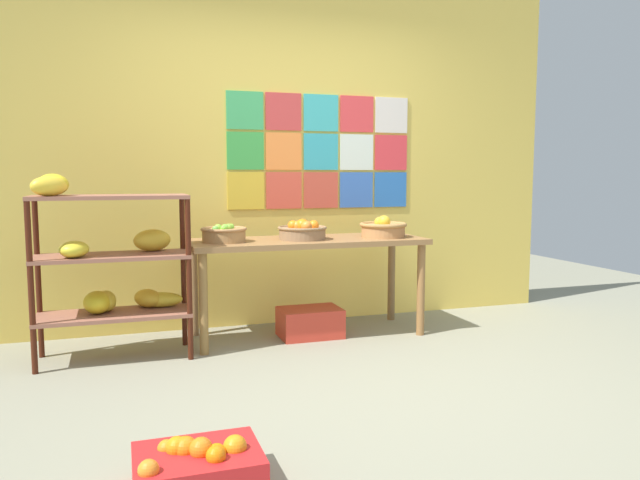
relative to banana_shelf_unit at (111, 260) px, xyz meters
The scene contains 9 objects.
ground 1.84m from the banana_shelf_unit, 39.57° to the right, with size 9.39×9.39×0.00m, color gray.
back_wall_with_art 1.65m from the banana_shelf_unit, 25.16° to the left, with size 4.77×0.07×2.78m.
banana_shelf_unit is the anchor object (origin of this frame).
display_table 1.39m from the banana_shelf_unit, ahead, with size 1.74×0.64×0.73m.
fruit_basket_right 1.35m from the banana_shelf_unit, ahead, with size 0.36×0.36×0.15m.
fruit_basket_centre 1.98m from the banana_shelf_unit, ahead, with size 0.36×0.36×0.17m.
fruit_basket_back_right 0.78m from the banana_shelf_unit, ahead, with size 0.33×0.33×0.13m.
produce_crate_under_table 1.50m from the banana_shelf_unit, ahead, with size 0.45×0.32×0.21m, color red.
orange_crate_foreground 2.01m from the banana_shelf_unit, 80.73° to the right, with size 0.48×0.35×0.21m.
Camera 1 is at (-1.28, -3.08, 1.21)m, focal length 34.37 mm.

